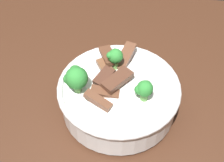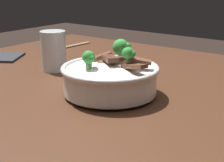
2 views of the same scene
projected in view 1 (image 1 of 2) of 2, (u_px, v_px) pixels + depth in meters
rice_bowl at (118, 94)px, 0.66m from camera, size 0.25×0.25×0.13m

